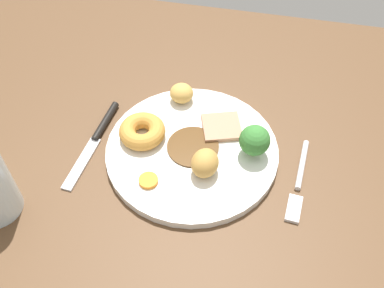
{
  "coord_description": "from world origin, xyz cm",
  "views": [
    {
      "loc": [
        -11.99,
        42.31,
        59.13
      ],
      "look_at": [
        -2.83,
        -0.91,
        6.0
      ],
      "focal_mm": 41.53,
      "sensor_mm": 36.0,
      "label": 1
    }
  ],
  "objects_px": {
    "roast_potato_left": "(205,163)",
    "carrot_coin_front": "(148,180)",
    "meat_slice_main": "(222,127)",
    "roast_potato_right": "(182,93)",
    "knife": "(97,136)",
    "broccoli_floret": "(255,140)",
    "dinner_plate": "(192,151)",
    "fork": "(299,182)",
    "yorkshire_pudding": "(142,131)"
  },
  "relations": [
    {
      "from": "meat_slice_main",
      "to": "roast_potato_right",
      "type": "relative_size",
      "value": 1.53
    },
    {
      "from": "roast_potato_left",
      "to": "dinner_plate",
      "type": "bearing_deg",
      "value": -55.33
    },
    {
      "from": "roast_potato_right",
      "to": "knife",
      "type": "xyz_separation_m",
      "value": [
        0.12,
        0.1,
        -0.03
      ]
    },
    {
      "from": "broccoli_floret",
      "to": "carrot_coin_front",
      "type": "bearing_deg",
      "value": 30.88
    },
    {
      "from": "dinner_plate",
      "to": "knife",
      "type": "relative_size",
      "value": 1.47
    },
    {
      "from": "knife",
      "to": "carrot_coin_front",
      "type": "bearing_deg",
      "value": 60.51
    },
    {
      "from": "dinner_plate",
      "to": "knife",
      "type": "distance_m",
      "value": 0.16
    },
    {
      "from": "carrot_coin_front",
      "to": "knife",
      "type": "xyz_separation_m",
      "value": [
        0.11,
        -0.08,
        -0.01
      ]
    },
    {
      "from": "meat_slice_main",
      "to": "roast_potato_right",
      "type": "height_order",
      "value": "roast_potato_right"
    },
    {
      "from": "carrot_coin_front",
      "to": "knife",
      "type": "bearing_deg",
      "value": -34.99
    },
    {
      "from": "roast_potato_right",
      "to": "meat_slice_main",
      "type": "bearing_deg",
      "value": 146.81
    },
    {
      "from": "broccoli_floret",
      "to": "fork",
      "type": "height_order",
      "value": "broccoli_floret"
    },
    {
      "from": "roast_potato_left",
      "to": "broccoli_floret",
      "type": "relative_size",
      "value": 0.86
    },
    {
      "from": "yorkshire_pudding",
      "to": "roast_potato_left",
      "type": "bearing_deg",
      "value": 156.81
    },
    {
      "from": "roast_potato_left",
      "to": "knife",
      "type": "xyz_separation_m",
      "value": [
        0.19,
        -0.04,
        -0.03
      ]
    },
    {
      "from": "roast_potato_left",
      "to": "broccoli_floret",
      "type": "bearing_deg",
      "value": -142.8
    },
    {
      "from": "meat_slice_main",
      "to": "roast_potato_right",
      "type": "xyz_separation_m",
      "value": [
        0.08,
        -0.05,
        0.01
      ]
    },
    {
      "from": "yorkshire_pudding",
      "to": "fork",
      "type": "distance_m",
      "value": 0.25
    },
    {
      "from": "broccoli_floret",
      "to": "knife",
      "type": "xyz_separation_m",
      "value": [
        0.25,
        0.01,
        -0.04
      ]
    },
    {
      "from": "knife",
      "to": "roast_potato_left",
      "type": "bearing_deg",
      "value": 83.2
    },
    {
      "from": "yorkshire_pudding",
      "to": "broccoli_floret",
      "type": "distance_m",
      "value": 0.18
    },
    {
      "from": "dinner_plate",
      "to": "meat_slice_main",
      "type": "bearing_deg",
      "value": -127.65
    },
    {
      "from": "dinner_plate",
      "to": "fork",
      "type": "bearing_deg",
      "value": 172.26
    },
    {
      "from": "roast_potato_right",
      "to": "roast_potato_left",
      "type": "bearing_deg",
      "value": 115.49
    },
    {
      "from": "fork",
      "to": "knife",
      "type": "bearing_deg",
      "value": -88.96
    },
    {
      "from": "meat_slice_main",
      "to": "broccoli_floret",
      "type": "relative_size",
      "value": 1.12
    },
    {
      "from": "broccoli_floret",
      "to": "dinner_plate",
      "type": "bearing_deg",
      "value": 5.96
    },
    {
      "from": "yorkshire_pudding",
      "to": "roast_potato_right",
      "type": "height_order",
      "value": "roast_potato_right"
    },
    {
      "from": "broccoli_floret",
      "to": "meat_slice_main",
      "type": "bearing_deg",
      "value": -35.89
    },
    {
      "from": "roast_potato_left",
      "to": "carrot_coin_front",
      "type": "xyz_separation_m",
      "value": [
        0.08,
        0.04,
        -0.02
      ]
    },
    {
      "from": "carrot_coin_front",
      "to": "broccoli_floret",
      "type": "xyz_separation_m",
      "value": [
        -0.14,
        -0.09,
        0.03
      ]
    },
    {
      "from": "fork",
      "to": "knife",
      "type": "distance_m",
      "value": 0.33
    },
    {
      "from": "fork",
      "to": "knife",
      "type": "relative_size",
      "value": 0.83
    },
    {
      "from": "yorkshire_pudding",
      "to": "roast_potato_right",
      "type": "distance_m",
      "value": 0.1
    },
    {
      "from": "yorkshire_pudding",
      "to": "knife",
      "type": "bearing_deg",
      "value": 4.72
    },
    {
      "from": "knife",
      "to": "yorkshire_pudding",
      "type": "bearing_deg",
      "value": 100.22
    },
    {
      "from": "roast_potato_right",
      "to": "carrot_coin_front",
      "type": "height_order",
      "value": "roast_potato_right"
    },
    {
      "from": "meat_slice_main",
      "to": "knife",
      "type": "distance_m",
      "value": 0.2
    },
    {
      "from": "broccoli_floret",
      "to": "yorkshire_pudding",
      "type": "bearing_deg",
      "value": 1.05
    },
    {
      "from": "yorkshire_pudding",
      "to": "broccoli_floret",
      "type": "xyz_separation_m",
      "value": [
        -0.18,
        -0.0,
        0.02
      ]
    },
    {
      "from": "dinner_plate",
      "to": "meat_slice_main",
      "type": "distance_m",
      "value": 0.06
    },
    {
      "from": "roast_potato_right",
      "to": "dinner_plate",
      "type": "bearing_deg",
      "value": 111.36
    },
    {
      "from": "dinner_plate",
      "to": "roast_potato_right",
      "type": "height_order",
      "value": "roast_potato_right"
    },
    {
      "from": "meat_slice_main",
      "to": "knife",
      "type": "bearing_deg",
      "value": 14.16
    },
    {
      "from": "broccoli_floret",
      "to": "fork",
      "type": "bearing_deg",
      "value": 156.35
    },
    {
      "from": "yorkshire_pudding",
      "to": "roast_potato_left",
      "type": "distance_m",
      "value": 0.12
    },
    {
      "from": "roast_potato_left",
      "to": "broccoli_floret",
      "type": "distance_m",
      "value": 0.08
    },
    {
      "from": "roast_potato_right",
      "to": "broccoli_floret",
      "type": "xyz_separation_m",
      "value": [
        -0.13,
        0.09,
        0.01
      ]
    },
    {
      "from": "meat_slice_main",
      "to": "yorkshire_pudding",
      "type": "distance_m",
      "value": 0.13
    },
    {
      "from": "meat_slice_main",
      "to": "fork",
      "type": "bearing_deg",
      "value": 150.77
    }
  ]
}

